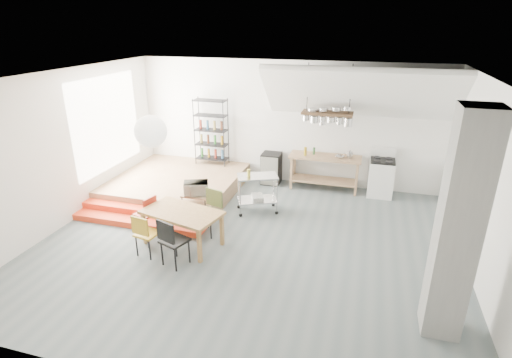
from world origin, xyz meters
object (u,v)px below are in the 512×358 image
(rolling_cart, at_px, (257,188))
(mini_fridge, at_px, (271,168))
(stove, at_px, (381,177))
(dining_table, at_px, (182,215))

(rolling_cart, distance_m, mini_fridge, 1.80)
(stove, height_order, rolling_cart, stove)
(dining_table, relative_size, mini_fridge, 1.97)
(rolling_cart, bearing_deg, stove, 9.17)
(dining_table, relative_size, rolling_cart, 1.64)
(rolling_cart, relative_size, mini_fridge, 1.20)
(stove, relative_size, rolling_cart, 1.17)
(mini_fridge, bearing_deg, dining_table, -103.88)
(dining_table, xyz_separation_m, mini_fridge, (0.88, 3.58, -0.21))
(rolling_cart, bearing_deg, mini_fridge, 70.03)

